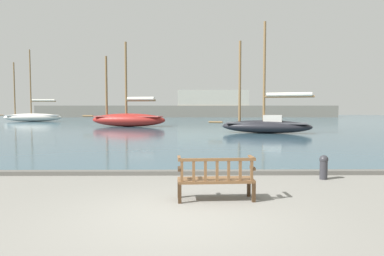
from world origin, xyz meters
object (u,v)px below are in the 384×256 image
sailboat_outer_starboard (128,118)px  mooring_bollard (324,166)px  sailboat_mid_starboard (33,116)px  park_bench (216,178)px  sailboat_outer_port (266,124)px

sailboat_outer_starboard → mooring_bollard: bearing=-68.8°
sailboat_mid_starboard → park_bench: bearing=-61.3°
sailboat_mid_starboard → mooring_bollard: bearing=-56.5°
park_bench → sailboat_outer_port: size_ratio=0.20×
sailboat_mid_starboard → sailboat_outer_port: 34.74m
sailboat_outer_port → mooring_bollard: 16.13m
sailboat_outer_starboard → mooring_bollard: (9.70, -24.98, -0.52)m
sailboat_outer_starboard → sailboat_outer_port: (11.79, -8.99, -0.10)m
sailboat_outer_starboard → sailboat_outer_port: sailboat_outer_starboard is taller
sailboat_outer_port → sailboat_outer_starboard: bearing=142.7°
sailboat_mid_starboard → sailboat_outer_port: size_ratio=1.19×
park_bench → mooring_bollard: park_bench is taller
park_bench → sailboat_outer_port: 18.81m
sailboat_mid_starboard → sailboat_outer_port: (27.07, -21.78, -0.03)m
sailboat_outer_starboard → sailboat_mid_starboard: size_ratio=0.91×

